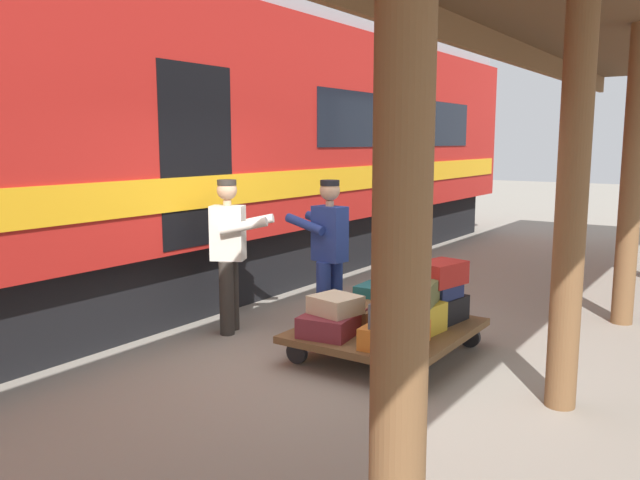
{
  "coord_description": "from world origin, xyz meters",
  "views": [
    {
      "loc": [
        -3.05,
        5.14,
        2.11
      ],
      "look_at": [
        0.43,
        -0.02,
        1.15
      ],
      "focal_mm": 35.9,
      "sensor_mm": 36.0,
      "label": 1
    }
  ],
  "objects_px": {
    "luggage_cart": "(387,331)",
    "suitcase_yellow_case": "(418,318)",
    "suitcase_red_plastic": "(440,273)",
    "suitcase_olive_duffel": "(420,292)",
    "suitcase_cream_canvas": "(336,305)",
    "porter_by_door": "(230,250)",
    "train_car": "(110,146)",
    "suitcase_teal_softside": "(381,298)",
    "suitcase_brown_leather": "(358,313)",
    "suitcase_black_hardshell": "(438,309)",
    "suitcase_navy_fabric": "(439,290)",
    "suitcase_burgundy_valise": "(332,323)",
    "suitcase_orange_carryall": "(395,335)",
    "suitcase_slate_roller": "(397,312)",
    "porter_in_overalls": "(328,251)"
  },
  "relations": [
    {
      "from": "suitcase_brown_leather",
      "to": "suitcase_olive_duffel",
      "type": "height_order",
      "value": "suitcase_olive_duffel"
    },
    {
      "from": "suitcase_orange_carryall",
      "to": "suitcase_red_plastic",
      "type": "bearing_deg",
      "value": -91.53
    },
    {
      "from": "train_car",
      "to": "suitcase_teal_softside",
      "type": "height_order",
      "value": "train_car"
    },
    {
      "from": "suitcase_yellow_case",
      "to": "suitcase_burgundy_valise",
      "type": "distance_m",
      "value": 0.83
    },
    {
      "from": "suitcase_yellow_case",
      "to": "suitcase_slate_roller",
      "type": "relative_size",
      "value": 0.99
    },
    {
      "from": "suitcase_burgundy_valise",
      "to": "suitcase_yellow_case",
      "type": "bearing_deg",
      "value": -144.2
    },
    {
      "from": "suitcase_burgundy_valise",
      "to": "porter_by_door",
      "type": "distance_m",
      "value": 1.59
    },
    {
      "from": "suitcase_yellow_case",
      "to": "suitcase_olive_duffel",
      "type": "height_order",
      "value": "suitcase_olive_duffel"
    },
    {
      "from": "luggage_cart",
      "to": "suitcase_brown_leather",
      "type": "height_order",
      "value": "suitcase_brown_leather"
    },
    {
      "from": "suitcase_burgundy_valise",
      "to": "porter_by_door",
      "type": "xyz_separation_m",
      "value": [
        1.48,
        -0.21,
        0.54
      ]
    },
    {
      "from": "suitcase_brown_leather",
      "to": "suitcase_cream_canvas",
      "type": "distance_m",
      "value": 0.51
    },
    {
      "from": "train_car",
      "to": "suitcase_black_hardshell",
      "type": "relative_size",
      "value": 33.39
    },
    {
      "from": "suitcase_orange_carryall",
      "to": "porter_by_door",
      "type": "bearing_deg",
      "value": -5.63
    },
    {
      "from": "suitcase_slate_roller",
      "to": "suitcase_cream_canvas",
      "type": "height_order",
      "value": "suitcase_slate_roller"
    },
    {
      "from": "suitcase_brown_leather",
      "to": "suitcase_black_hardshell",
      "type": "xyz_separation_m",
      "value": [
        -0.67,
        -0.48,
        0.04
      ]
    },
    {
      "from": "suitcase_brown_leather",
      "to": "suitcase_red_plastic",
      "type": "relative_size",
      "value": 1.25
    },
    {
      "from": "suitcase_red_plastic",
      "to": "suitcase_black_hardshell",
      "type": "bearing_deg",
      "value": -53.68
    },
    {
      "from": "suitcase_orange_carryall",
      "to": "suitcase_slate_roller",
      "type": "bearing_deg",
      "value": -147.78
    },
    {
      "from": "porter_in_overalls",
      "to": "porter_by_door",
      "type": "relative_size",
      "value": 1.0
    },
    {
      "from": "suitcase_brown_leather",
      "to": "suitcase_olive_duffel",
      "type": "xyz_separation_m",
      "value": [
        -0.66,
        -0.04,
        0.3
      ]
    },
    {
      "from": "suitcase_navy_fabric",
      "to": "porter_by_door",
      "type": "bearing_deg",
      "value": 19.11
    },
    {
      "from": "suitcase_burgundy_valise",
      "to": "suitcase_slate_roller",
      "type": "xyz_separation_m",
      "value": [
        -0.68,
        -0.01,
        0.21
      ]
    },
    {
      "from": "suitcase_brown_leather",
      "to": "suitcase_orange_carryall",
      "type": "relative_size",
      "value": 1.04
    },
    {
      "from": "suitcase_burgundy_valise",
      "to": "suitcase_navy_fabric",
      "type": "relative_size",
      "value": 1.57
    },
    {
      "from": "suitcase_brown_leather",
      "to": "suitcase_navy_fabric",
      "type": "xyz_separation_m",
      "value": [
        -0.67,
        -0.47,
        0.23
      ]
    },
    {
      "from": "suitcase_teal_softside",
      "to": "suitcase_black_hardshell",
      "type": "height_order",
      "value": "suitcase_teal_softside"
    },
    {
      "from": "suitcase_slate_roller",
      "to": "suitcase_olive_duffel",
      "type": "xyz_separation_m",
      "value": [
        0.02,
        -0.51,
        0.08
      ]
    },
    {
      "from": "suitcase_olive_duffel",
      "to": "suitcase_navy_fabric",
      "type": "bearing_deg",
      "value": -90.91
    },
    {
      "from": "luggage_cart",
      "to": "suitcase_yellow_case",
      "type": "distance_m",
      "value": 0.38
    },
    {
      "from": "suitcase_yellow_case",
      "to": "suitcase_navy_fabric",
      "type": "bearing_deg",
      "value": -89.89
    },
    {
      "from": "suitcase_yellow_case",
      "to": "suitcase_black_hardshell",
      "type": "height_order",
      "value": "suitcase_yellow_case"
    },
    {
      "from": "porter_by_door",
      "to": "suitcase_cream_canvas",
      "type": "bearing_deg",
      "value": 172.43
    },
    {
      "from": "suitcase_olive_duffel",
      "to": "suitcase_cream_canvas",
      "type": "height_order",
      "value": "suitcase_olive_duffel"
    },
    {
      "from": "train_car",
      "to": "suitcase_olive_duffel",
      "type": "bearing_deg",
      "value": -174.95
    },
    {
      "from": "suitcase_orange_carryall",
      "to": "porter_in_overalls",
      "type": "xyz_separation_m",
      "value": [
        1.23,
        -0.78,
        0.54
      ]
    },
    {
      "from": "suitcase_red_plastic",
      "to": "suitcase_olive_duffel",
      "type": "bearing_deg",
      "value": 85.46
    },
    {
      "from": "suitcase_black_hardshell",
      "to": "suitcase_yellow_case",
      "type": "bearing_deg",
      "value": 90.0
    },
    {
      "from": "suitcase_cream_canvas",
      "to": "porter_by_door",
      "type": "xyz_separation_m",
      "value": [
        1.51,
        -0.2,
        0.35
      ]
    },
    {
      "from": "suitcase_orange_carryall",
      "to": "suitcase_burgundy_valise",
      "type": "bearing_deg",
      "value": 0.0
    },
    {
      "from": "train_car",
      "to": "porter_by_door",
      "type": "xyz_separation_m",
      "value": [
        -1.9,
        -0.05,
        -1.14
      ]
    },
    {
      "from": "suitcase_olive_duffel",
      "to": "suitcase_teal_softside",
      "type": "bearing_deg",
      "value": -33.95
    },
    {
      "from": "suitcase_orange_carryall",
      "to": "suitcase_olive_duffel",
      "type": "distance_m",
      "value": 0.6
    },
    {
      "from": "suitcase_orange_carryall",
      "to": "suitcase_cream_canvas",
      "type": "height_order",
      "value": "suitcase_cream_canvas"
    },
    {
      "from": "suitcase_orange_carryall",
      "to": "suitcase_olive_duffel",
      "type": "relative_size",
      "value": 1.41
    },
    {
      "from": "luggage_cart",
      "to": "suitcase_yellow_case",
      "type": "bearing_deg",
      "value": 180.0
    },
    {
      "from": "suitcase_yellow_case",
      "to": "suitcase_cream_canvas",
      "type": "height_order",
      "value": "suitcase_cream_canvas"
    },
    {
      "from": "suitcase_yellow_case",
      "to": "train_car",
      "type": "bearing_deg",
      "value": 4.52
    },
    {
      "from": "suitcase_brown_leather",
      "to": "suitcase_teal_softside",
      "type": "height_order",
      "value": "suitcase_teal_softside"
    },
    {
      "from": "train_car",
      "to": "suitcase_red_plastic",
      "type": "bearing_deg",
      "value": -169.31
    },
    {
      "from": "luggage_cart",
      "to": "suitcase_navy_fabric",
      "type": "distance_m",
      "value": 0.68
    }
  ]
}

